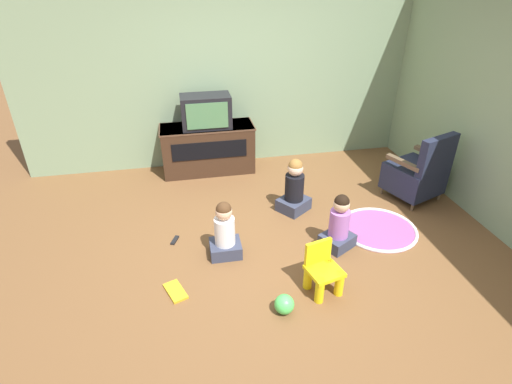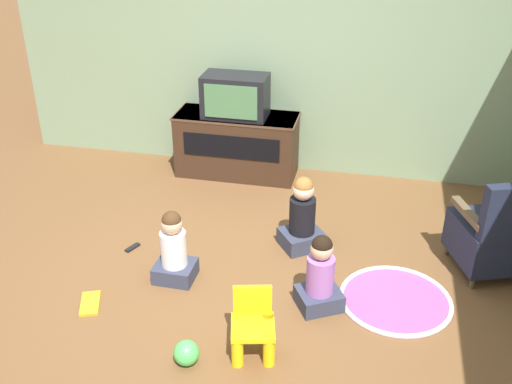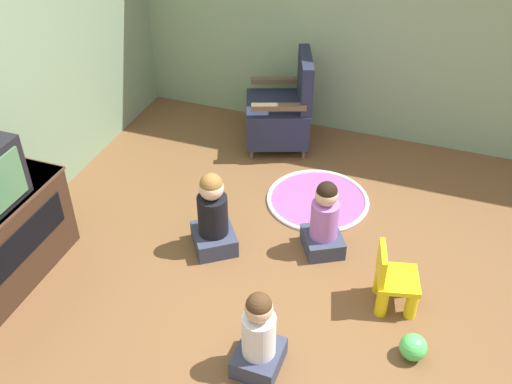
{
  "view_description": "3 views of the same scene",
  "coord_description": "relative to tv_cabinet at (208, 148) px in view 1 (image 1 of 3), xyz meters",
  "views": [
    {
      "loc": [
        -0.86,
        -3.34,
        2.64
      ],
      "look_at": [
        -0.17,
        0.09,
        0.62
      ],
      "focal_mm": 28.0,
      "sensor_mm": 36.0,
      "label": 1
    },
    {
      "loc": [
        0.98,
        -3.8,
        2.94
      ],
      "look_at": [
        0.12,
        0.12,
        0.78
      ],
      "focal_mm": 42.0,
      "sensor_mm": 36.0,
      "label": 2
    },
    {
      "loc": [
        -2.74,
        -0.83,
        3.13
      ],
      "look_at": [
        0.07,
        0.18,
        0.89
      ],
      "focal_mm": 42.0,
      "sensor_mm": 36.0,
      "label": 3
    }
  ],
  "objects": [
    {
      "name": "child_watching_left",
      "position": [
        0.9,
        -1.28,
        -0.06
      ],
      "size": [
        0.46,
        0.45,
        0.68
      ],
      "rotation": [
        0.0,
        0.0,
        0.62
      ],
      "color": "#33384C",
      "rests_on": "ground_plane"
    },
    {
      "name": "ground_plane",
      "position": [
        0.49,
        -1.93,
        -0.35
      ],
      "size": [
        30.0,
        30.0,
        0.0
      ],
      "primitive_type": "plane",
      "color": "brown"
    },
    {
      "name": "television",
      "position": [
        0.0,
        -0.03,
        0.55
      ],
      "size": [
        0.67,
        0.38,
        0.44
      ],
      "color": "black",
      "rests_on": "tv_cabinet"
    },
    {
      "name": "black_armchair",
      "position": [
        2.49,
        -1.32,
        -0.0
      ],
      "size": [
        0.75,
        0.75,
        0.91
      ],
      "rotation": [
        0.0,
        0.0,
        3.49
      ],
      "color": "brown",
      "rests_on": "ground_plane"
    },
    {
      "name": "remote_control",
      "position": [
        -0.54,
        -1.65,
        -0.34
      ],
      "size": [
        0.1,
        0.16,
        0.02
      ],
      "rotation": [
        0.0,
        0.0,
        1.16
      ],
      "color": "black",
      "rests_on": "ground_plane"
    },
    {
      "name": "tv_cabinet",
      "position": [
        0.0,
        0.0,
        0.0
      ],
      "size": [
        1.3,
        0.51,
        0.68
      ],
      "color": "#382316",
      "rests_on": "ground_plane"
    },
    {
      "name": "play_mat",
      "position": [
        1.74,
        -1.89,
        -0.34
      ],
      "size": [
        0.88,
        0.88,
        0.04
      ],
      "color": "#A54C8C",
      "rests_on": "ground_plane"
    },
    {
      "name": "toy_ball",
      "position": [
        0.37,
        -2.87,
        -0.27
      ],
      "size": [
        0.17,
        0.17,
        0.17
      ],
      "color": "#4CCC59",
      "rests_on": "ground_plane"
    },
    {
      "name": "child_watching_center",
      "position": [
        -0.03,
        -1.98,
        -0.08
      ],
      "size": [
        0.32,
        0.28,
        0.62
      ],
      "rotation": [
        0.0,
        0.0,
        -0.01
      ],
      "color": "#33384C",
      "rests_on": "ground_plane"
    },
    {
      "name": "yellow_kid_chair",
      "position": [
        0.78,
        -2.67,
        -0.16
      ],
      "size": [
        0.35,
        0.34,
        0.48
      ],
      "rotation": [
        0.0,
        0.0,
        0.24
      ],
      "color": "yellow",
      "rests_on": "ground_plane"
    },
    {
      "name": "book",
      "position": [
        -0.55,
        -2.44,
        -0.34
      ],
      "size": [
        0.23,
        0.31,
        0.02
      ],
      "rotation": [
        0.0,
        0.0,
        1.94
      ],
      "color": "gold",
      "rests_on": "ground_plane"
    },
    {
      "name": "wall_back",
      "position": [
        0.29,
        0.33,
        0.95
      ],
      "size": [
        5.59,
        0.12,
        2.61
      ],
      "color": "gray",
      "rests_on": "ground_plane"
    },
    {
      "name": "child_watching_right",
      "position": [
        1.16,
        -2.08,
        -0.08
      ],
      "size": [
        0.42,
        0.4,
        0.63
      ],
      "rotation": [
        0.0,
        0.0,
        0.52
      ],
      "color": "#33384C",
      "rests_on": "ground_plane"
    }
  ]
}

